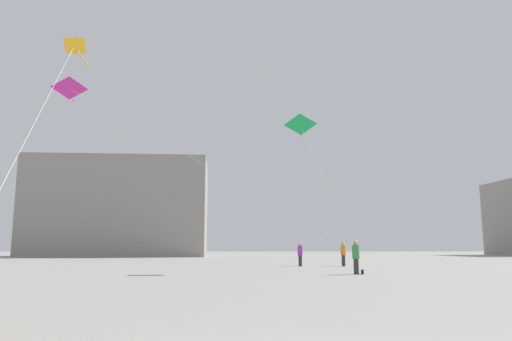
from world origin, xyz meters
name	(u,v)px	position (x,y,z in m)	size (l,w,h in m)	color
person_in_green	(356,256)	(5.32, 20.63, 0.98)	(0.39, 0.39, 1.79)	#2D2D33
person_in_purple	(300,253)	(3.84, 31.50, 0.97)	(0.39, 0.39, 1.77)	#2D2D33
person_in_orange	(343,253)	(7.09, 31.36, 1.00)	(0.40, 0.40, 1.82)	#2D2D33
kite_magenta_delta	(76,92)	(-10.70, 23.05, 10.59)	(17.24, 2.89, 10.00)	#D12899
kite_emerald_delta	(301,126)	(3.00, 24.23, 8.97)	(3.16, 4.08, 8.23)	green
kite_amber_delta	(73,50)	(-6.70, 10.62, 8.04)	(1.16, 7.55, 7.20)	yellow
building_left_hall	(120,208)	(-19.00, 71.25, 7.47)	(27.18, 13.74, 14.94)	gray
handbag_beside_flyer	(362,272)	(5.67, 20.73, 0.12)	(0.32, 0.14, 0.24)	black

